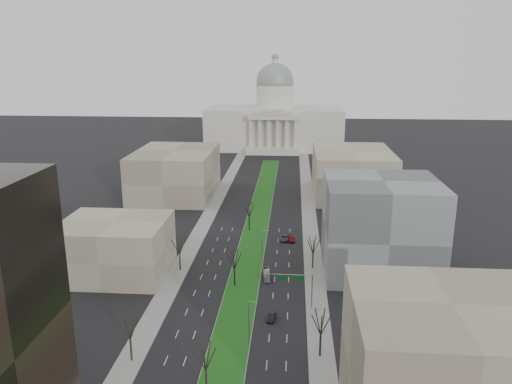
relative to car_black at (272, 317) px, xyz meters
The scene contains 24 objects.
ground 55.88m from the car_black, 97.87° to the left, with size 600.00×600.00×0.00m, color black.
median 54.88m from the car_black, 98.02° to the left, with size 8.00×222.03×0.20m.
sidewalk_left 39.42m from the car_black, 129.65° to the left, with size 5.00×330.00×0.15m, color gray.
sidewalk_right 31.91m from the car_black, 72.02° to the left, with size 5.00×330.00×0.15m, color gray.
capitol 205.67m from the car_black, 92.14° to the left, with size 80.00×46.00×55.00m.
building_beige_left 45.90m from the car_black, 153.41° to the left, with size 26.00×22.00×14.00m, color tan.
building_tan_right 42.60m from the car_black, 52.17° to the right, with size 26.00×24.00×22.00m, color gray.
building_grey_right 39.63m from the car_black, 46.07° to the left, with size 28.00×26.00×24.00m, color slate.
building_far_left 104.79m from the car_black, 114.10° to the left, with size 30.00×40.00×18.00m, color gray.
building_far_right 104.34m from the car_black, 74.76° to the left, with size 30.00×40.00×18.00m, color tan.
tree_left_mid 30.57m from the car_black, 146.18° to the right, with size 5.40×5.40×9.72m.
tree_left_far 34.65m from the car_black, 136.78° to the left, with size 5.28×5.28×9.50m.
tree_right_mid 17.12m from the car_black, 52.95° to the right, with size 5.52×5.52×9.94m.
tree_right_far 29.55m from the car_black, 70.75° to the left, with size 5.04×5.04×9.07m.
tree_median_a 27.22m from the car_black, 111.38° to the right, with size 5.40×5.40×9.72m.
tree_median_b 19.20m from the car_black, 122.16° to the left, with size 5.40×5.40×9.72m.
tree_median_c 56.54m from the car_black, 99.89° to the left, with size 5.40×5.40×9.72m.
streetlamp_median_b 11.20m from the car_black, 111.96° to the right, with size 1.90×0.20×9.16m.
streetlamp_median_c 30.88m from the car_black, 97.31° to the left, with size 1.90×0.20×9.16m.
mast_arm_signs 9.62m from the car_black, 42.65° to the left, with size 9.12×0.24×8.09m.
car_black is the anchor object (origin of this frame).
car_red 46.85m from the car_black, 85.31° to the left, with size 1.93×4.74×1.37m, color maroon.
car_grey_far 47.41m from the car_black, 87.76° to the left, with size 2.48×5.37×1.49m, color #43444A.
box_van 20.66m from the car_black, 95.98° to the left, with size 1.57×6.73×1.87m, color silver.
Camera 1 is at (11.49, -29.87, 53.87)m, focal length 35.00 mm.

